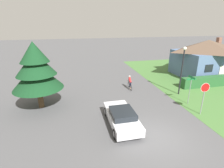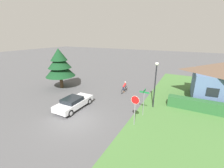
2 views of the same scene
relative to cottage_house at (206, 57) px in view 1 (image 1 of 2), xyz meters
The scene contains 9 objects.
ground_plane 17.21m from the cottage_house, 137.93° to the right, with size 140.00×140.00×0.00m, color #515154.
cottage_house is the anchor object (origin of this frame).
hedge_row 4.52m from the cottage_house, 101.90° to the right, with size 10.13×0.90×1.15m, color #285B2D.
sedan_left_lane 17.43m from the cottage_house, 146.59° to the right, with size 1.89×4.40×1.25m.
cyclist 12.12m from the cottage_house, 166.23° to the right, with size 0.44×1.72×1.47m.
stop_sign 12.32m from the cottage_house, 129.65° to the right, with size 0.73×0.09×2.67m.
street_lamp 9.02m from the cottage_house, 143.26° to the right, with size 0.34×0.34×4.91m.
street_name_sign 10.79m from the cottage_house, 135.36° to the right, with size 0.90×0.90×2.60m.
conifer_tall_near 21.22m from the cottage_house, 165.55° to the right, with size 4.08×4.08×5.63m.
Camera 1 is at (-4.89, -8.63, 7.08)m, focal length 28.00 mm.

